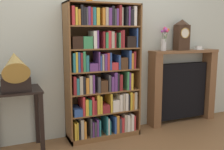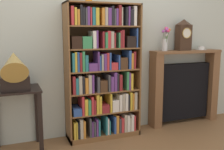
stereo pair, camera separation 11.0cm
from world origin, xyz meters
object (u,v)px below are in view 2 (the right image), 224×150
Objects in this scene: bookshelf at (103,75)px; side_table_left at (17,106)px; gramophone at (14,70)px; teacup_with_saucer at (201,48)px; mantel_clock at (184,35)px; fireplace_mantel at (184,87)px; flower_vase at (166,39)px.

bookshelf is 1.07m from side_table_left.
gramophone is 2.59m from teacup_with_saucer.
gramophone is at bearing -174.90° from mantel_clock.
gramophone reaches higher than side_table_left.
fireplace_mantel is at bearing 3.47° from side_table_left.
side_table_left is at bearing -176.32° from flower_vase.
mantel_clock is (1.23, 0.06, 0.49)m from bookshelf.
fireplace_mantel is (2.32, 0.22, -0.41)m from gramophone.
gramophone is (0.00, -0.08, 0.41)m from side_table_left.
flower_vase is (1.97, 0.21, 0.30)m from gramophone.
bookshelf is 1.32m from fireplace_mantel.
mantel_clock is 0.37m from teacup_with_saucer.
flower_vase is (0.94, 0.06, 0.44)m from bookshelf.
mantel_clock is at bearing 2.72° from bookshelf.
flower_vase is at bearing 178.89° from mantel_clock.
bookshelf is 3.86× the size of mantel_clock.
side_table_left is at bearing -177.26° from teacup_with_saucer.
teacup_with_saucer reaches higher than fireplace_mantel.
mantel_clock is 0.29m from flower_vase.
bookshelf is 2.32× the size of side_table_left.
teacup_with_saucer reaches higher than side_table_left.
teacup_with_saucer is (2.58, 0.12, 0.57)m from side_table_left.
fireplace_mantel is at bearing 17.80° from mantel_clock.
mantel_clock reaches higher than gramophone.
side_table_left is 2.10m from flower_vase.
gramophone reaches higher than teacup_with_saucer.
mantel_clock is 1.32× the size of flower_vase.
gramophone is at bearing -174.00° from flower_vase.
flower_vase reaches higher than fireplace_mantel.
mantel_clock is 2.72× the size of teacup_with_saucer.
fireplace_mantel is at bearing 176.03° from teacup_with_saucer.
side_table_left is at bearing -176.53° from bookshelf.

